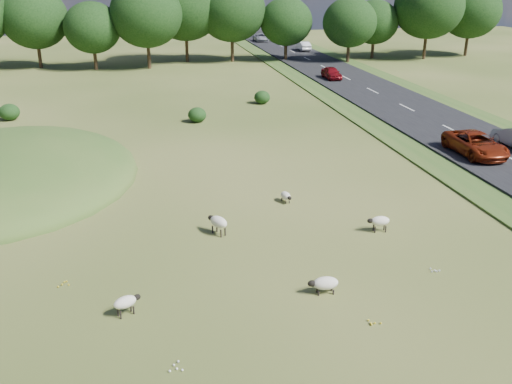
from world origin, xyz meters
TOP-DOWN VIEW (x-y plane):
  - ground at (0.00, 20.00)m, footprint 160.00×160.00m
  - mound at (-12.00, 12.00)m, footprint 16.00×20.00m
  - road at (20.00, 30.00)m, footprint 8.00×150.00m
  - treeline at (-1.06, 55.44)m, footprint 96.28×14.66m
  - shrubs at (-3.35, 26.71)m, footprint 23.76×7.43m
  - sheep_0 at (-4.56, -4.68)m, footprint 1.09×0.80m
  - sheep_1 at (7.23, 0.17)m, footprint 1.12×0.54m
  - sheep_2 at (2.92, -4.70)m, footprint 1.23×0.58m
  - sheep_3 at (3.79, 4.71)m, footprint 0.61×1.03m
  - sheep_4 at (-0.35, 1.45)m, footprint 1.02×1.27m
  - car_1 at (21.90, 64.60)m, footprint 1.47×4.21m
  - car_2 at (18.10, 78.59)m, footprint 2.19×4.74m
  - car_3 at (18.10, 9.83)m, footprint 2.46×5.34m
  - car_4 at (18.10, 39.61)m, footprint 1.58×3.92m
  - car_5 at (21.90, 85.52)m, footprint 2.00×4.92m

SIDE VIEW (x-z plane):
  - ground at x=0.00m, z-range 0.00..0.00m
  - mound at x=-12.00m, z-range -2.00..2.00m
  - road at x=20.00m, z-range 0.00..0.25m
  - sheep_3 at x=3.79m, z-range 0.08..0.65m
  - sheep_2 at x=2.92m, z-range 0.09..0.80m
  - sheep_0 at x=-4.56m, z-range 0.15..0.91m
  - sheep_1 at x=7.23m, z-range 0.16..0.95m
  - sheep_4 at x=-0.35m, z-range 0.18..1.09m
  - shrubs at x=-3.35m, z-range -0.04..1.34m
  - car_2 at x=18.10m, z-range 0.25..1.57m
  - car_4 at x=18.10m, z-range 0.25..1.59m
  - car_1 at x=21.90m, z-range 0.25..1.64m
  - car_5 at x=21.90m, z-range 0.25..1.68m
  - car_3 at x=18.10m, z-range 0.25..1.73m
  - treeline at x=-1.06m, z-range 0.72..12.41m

